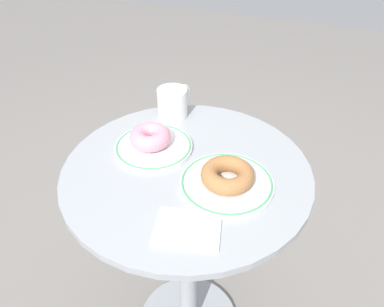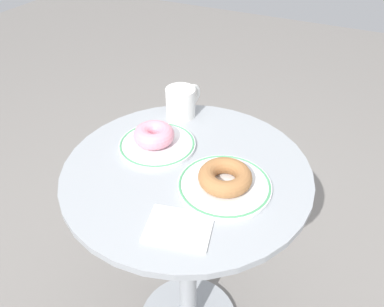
{
  "view_description": "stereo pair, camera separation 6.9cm",
  "coord_description": "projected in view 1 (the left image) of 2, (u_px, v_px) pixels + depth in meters",
  "views": [
    {
      "loc": [
        0.27,
        -0.67,
        1.34
      ],
      "look_at": [
        0.01,
        0.0,
        0.78
      ],
      "focal_mm": 35.55,
      "sensor_mm": 36.0,
      "label": 1
    },
    {
      "loc": [
        0.33,
        -0.64,
        1.34
      ],
      "look_at": [
        0.01,
        0.0,
        0.78
      ],
      "focal_mm": 35.55,
      "sensor_mm": 36.0,
      "label": 2
    }
  ],
  "objects": [
    {
      "name": "paper_napkin",
      "position": [
        188.0,
        228.0,
        0.78
      ],
      "size": [
        0.16,
        0.13,
        0.01
      ],
      "primitive_type": "cube",
      "rotation": [
        0.0,
        0.0,
        0.24
      ],
      "color": "white",
      "rests_on": "cafe_table"
    },
    {
      "name": "donut_pink_frosted",
      "position": [
        150.0,
        137.0,
        0.99
      ],
      "size": [
        0.15,
        0.15,
        0.04
      ],
      "primitive_type": "torus",
      "rotation": [
        0.0,
        0.0,
        2.63
      ],
      "color": "pink",
      "rests_on": "plate_left"
    },
    {
      "name": "coffee_mug",
      "position": [
        173.0,
        102.0,
        1.11
      ],
      "size": [
        0.09,
        0.12,
        0.09
      ],
      "color": "white",
      "rests_on": "cafe_table"
    },
    {
      "name": "donut_cinnamon",
      "position": [
        227.0,
        175.0,
        0.87
      ],
      "size": [
        0.17,
        0.17,
        0.04
      ],
      "primitive_type": "torus",
      "rotation": [
        0.0,
        0.0,
        5.26
      ],
      "color": "#A36B3D",
      "rests_on": "plate_right"
    },
    {
      "name": "cafe_table",
      "position": [
        187.0,
        236.0,
        1.09
      ],
      "size": [
        0.62,
        0.62,
        0.74
      ],
      "color": "#999EA3",
      "rests_on": "ground"
    },
    {
      "name": "plate_left",
      "position": [
        154.0,
        147.0,
        1.0
      ],
      "size": [
        0.2,
        0.2,
        0.01
      ],
      "color": "white",
      "rests_on": "cafe_table"
    },
    {
      "name": "plate_right",
      "position": [
        227.0,
        183.0,
        0.89
      ],
      "size": [
        0.22,
        0.22,
        0.01
      ],
      "color": "white",
      "rests_on": "cafe_table"
    }
  ]
}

